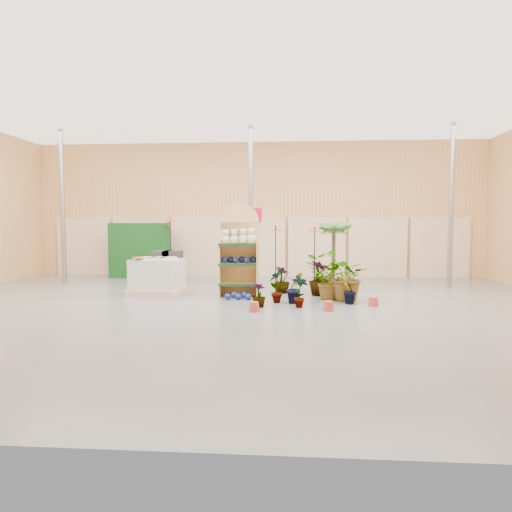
{
  "coord_description": "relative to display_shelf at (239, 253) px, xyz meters",
  "views": [
    {
      "loc": [
        1.11,
        -9.36,
        1.76
      ],
      "look_at": [
        0.3,
        1.5,
        1.0
      ],
      "focal_mm": 32.0,
      "sensor_mm": 36.0,
      "label": 1
    }
  ],
  "objects": [
    {
      "name": "pallet_stack",
      "position": [
        -2.06,
        -0.02,
        -0.59
      ],
      "size": [
        1.4,
        1.22,
        0.93
      ],
      "rotation": [
        0.0,
        0.0,
        -0.15
      ],
      "color": "tan",
      "rests_on": "ground"
    },
    {
      "name": "potted_plant_8",
      "position": [
        1.46,
        -1.56,
        -0.69
      ],
      "size": [
        0.45,
        0.41,
        0.7
      ],
      "primitive_type": "imported",
      "rotation": [
        0.0,
        0.0,
        2.58
      ],
      "color": "#397027",
      "rests_on": "ground"
    },
    {
      "name": "charcoal_planters",
      "position": [
        -2.25,
        1.65,
        -0.54
      ],
      "size": [
        0.8,
        0.5,
        1.0
      ],
      "color": "black",
      "rests_on": "ground"
    },
    {
      "name": "potted_plant_0",
      "position": [
        0.96,
        -0.99,
        -0.65
      ],
      "size": [
        0.48,
        0.5,
        0.79
      ],
      "primitive_type": "imported",
      "rotation": [
        0.0,
        0.0,
        4.03
      ],
      "color": "#397027",
      "rests_on": "ground"
    },
    {
      "name": "potted_plant_3",
      "position": [
        1.96,
        0.14,
        -0.6
      ],
      "size": [
        0.69,
        0.69,
        0.88
      ],
      "primitive_type": "imported",
      "rotation": [
        0.0,
        0.0,
        2.25
      ],
      "color": "#397027",
      "rests_on": "ground"
    },
    {
      "name": "potted_plant_6",
      "position": [
        2.07,
        0.48,
        -0.55
      ],
      "size": [
        0.9,
        0.79,
        0.98
      ],
      "primitive_type": "imported",
      "rotation": [
        0.0,
        0.0,
        3.12
      ],
      "color": "#397027",
      "rests_on": "ground"
    },
    {
      "name": "bird_table_back",
      "position": [
        -2.54,
        3.08,
        0.81
      ],
      "size": [
        0.34,
        0.34,
        2.0
      ],
      "color": "black",
      "rests_on": "ground"
    },
    {
      "name": "potted_plant_11",
      "position": [
        1.05,
        0.46,
        -0.7
      ],
      "size": [
        0.55,
        0.55,
        0.7
      ],
      "primitive_type": "imported",
      "rotation": [
        0.0,
        0.0,
        2.47
      ],
      "color": "#397027",
      "rests_on": "ground"
    },
    {
      "name": "potted_plant_10",
      "position": [
        2.53,
        -0.65,
        -0.48
      ],
      "size": [
        1.27,
        1.32,
        1.14
      ],
      "primitive_type": "imported",
      "rotation": [
        0.0,
        0.0,
        4.21
      ],
      "color": "#397027",
      "rests_on": "ground"
    },
    {
      "name": "gazing_balls_floor",
      "position": [
        0.04,
        -0.58,
        -0.97
      ],
      "size": [
        0.63,
        0.39,
        0.15
      ],
      "color": "navy",
      "rests_on": "ground"
    },
    {
      "name": "potted_plant_1",
      "position": [
        1.36,
        -1.04,
        -0.69
      ],
      "size": [
        0.5,
        0.48,
        0.71
      ],
      "primitive_type": "imported",
      "rotation": [
        0.0,
        0.0,
        0.57
      ],
      "color": "#397027",
      "rests_on": "ground"
    },
    {
      "name": "potted_plant_4",
      "position": [
        2.76,
        0.46,
        -0.67
      ],
      "size": [
        0.33,
        0.43,
        0.75
      ],
      "primitive_type": "imported",
      "rotation": [
        0.0,
        0.0,
        1.73
      ],
      "color": "#397027",
      "rests_on": "ground"
    },
    {
      "name": "potted_plant_9",
      "position": [
        2.53,
        -1.07,
        -0.73
      ],
      "size": [
        0.44,
        0.43,
        0.63
      ],
      "primitive_type": "imported",
      "rotation": [
        0.0,
        0.0,
        3.79
      ],
      "color": "#397027",
      "rests_on": "ground"
    },
    {
      "name": "palm",
      "position": [
        2.43,
        1.35,
        0.59
      ],
      "size": [
        0.7,
        0.7,
        1.9
      ],
      "color": "#41301E",
      "rests_on": "ground"
    },
    {
      "name": "offer_sign",
      "position": [
        0.23,
        1.19,
        0.53
      ],
      "size": [
        0.5,
        0.08,
        2.2
      ],
      "color": "gray",
      "rests_on": "ground"
    },
    {
      "name": "potted_plant_2",
      "position": [
        2.19,
        -0.49,
        -0.62
      ],
      "size": [
        0.98,
        0.94,
        0.84
      ],
      "primitive_type": "imported",
      "rotation": [
        0.0,
        0.0,
        5.77
      ],
      "color": "#397027",
      "rests_on": "ground"
    },
    {
      "name": "display_shelf",
      "position": [
        0.0,
        0.0,
        0.0
      ],
      "size": [
        1.0,
        0.67,
        2.29
      ],
      "rotation": [
        0.0,
        0.0,
        0.08
      ],
      "color": "tan",
      "rests_on": "ground"
    },
    {
      "name": "trellis_stock",
      "position": [
        -3.67,
        3.41,
        -0.14
      ],
      "size": [
        2.0,
        0.3,
        1.8
      ],
      "primitive_type": "cube",
      "color": "#104314",
      "rests_on": "ground"
    },
    {
      "name": "potted_plant_7",
      "position": [
        0.6,
        -1.57,
        -0.78
      ],
      "size": [
        0.36,
        0.36,
        0.52
      ],
      "primitive_type": "imported",
      "rotation": [
        0.0,
        0.0,
        2.88
      ],
      "color": "#397027",
      "rests_on": "ground"
    },
    {
      "name": "teddy_bears",
      "position": [
        0.03,
        -0.11,
        0.4
      ],
      "size": [
        0.85,
        0.22,
        0.36
      ],
      "color": "beige",
      "rests_on": "display_shelf"
    },
    {
      "name": "bird_table_right",
      "position": [
        1.84,
        -0.01,
        0.66
      ],
      "size": [
        0.34,
        0.34,
        1.84
      ],
      "color": "black",
      "rests_on": "ground"
    },
    {
      "name": "bird_table_front",
      "position": [
        0.91,
        -0.35,
        0.68
      ],
      "size": [
        0.34,
        0.34,
        1.86
      ],
      "color": "black",
      "rests_on": "ground"
    },
    {
      "name": "gazing_balls_shelf",
      "position": [
        0.0,
        -0.13,
        -0.15
      ],
      "size": [
        0.84,
        0.29,
        0.16
      ],
      "color": "navy",
      "rests_on": "display_shelf"
    },
    {
      "name": "room",
      "position": [
        0.13,
        -0.88,
        1.17
      ],
      "size": [
        15.2,
        12.1,
        4.7
      ],
      "color": "#565656",
      "rests_on": "ground"
    }
  ]
}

